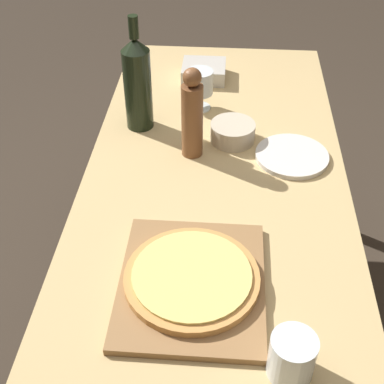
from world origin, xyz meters
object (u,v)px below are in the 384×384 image
pizza (192,277)px  wine_glass (200,83)px  wine_bottle (137,83)px  small_bowl (233,132)px  pepper_mill (192,115)px

pizza → wine_glass: wine_glass is taller
wine_bottle → small_bowl: (0.28, -0.06, -0.12)m
wine_bottle → pepper_mill: size_ratio=1.30×
wine_glass → small_bowl: 0.21m
wine_bottle → pizza: bearing=-71.8°
pizza → pepper_mill: size_ratio=1.10×
pizza → wine_bottle: 0.67m
wine_glass → pizza: bearing=-87.7°
pepper_mill → small_bowl: (0.11, 0.07, -0.10)m
wine_glass → small_bowl: size_ratio=1.00×
wine_bottle → wine_glass: wine_bottle is taller
pizza → wine_bottle: (-0.20, 0.62, 0.12)m
pizza → pepper_mill: (-0.04, 0.49, 0.10)m
wine_bottle → pepper_mill: 0.22m
pizza → wine_bottle: size_ratio=0.84×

